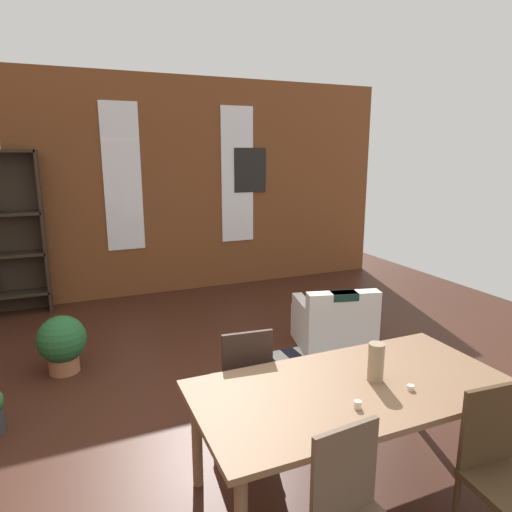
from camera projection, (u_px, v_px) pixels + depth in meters
The scene contains 15 objects.
ground_plane at pixel (205, 446), 3.50m from camera, with size 10.59×10.59×0.00m, color #3C1E14.
back_wall_brick at pixel (123, 189), 6.84m from camera, with size 8.81×0.12×3.35m, color brown.
window_pane_1 at pixel (122, 178), 6.74m from camera, with size 0.55×0.02×2.18m, color white.
window_pane_2 at pixel (237, 175), 7.43m from camera, with size 0.55×0.02×2.18m, color white.
dining_table at pixel (353, 395), 2.94m from camera, with size 2.07×1.02×0.74m.
vase_on_table at pixel (376, 362), 2.96m from camera, with size 0.11×0.11×0.26m, color #998466.
tealight_candle_0 at pixel (411, 388), 2.86m from camera, with size 0.04×0.04×0.03m, color silver.
tealight_candle_1 at pixel (358, 405), 2.66m from camera, with size 0.04×0.04×0.05m, color silver.
dining_chair_far_left at pixel (244, 381), 3.45m from camera, with size 0.44×0.44×0.95m.
dining_chair_near_right at pixel (501, 468), 2.49m from camera, with size 0.43×0.43×0.95m.
bookshelf_tall at pixel (2, 235), 6.12m from camera, with size 0.91×0.31×2.25m.
armchair_white at pixel (334, 324), 5.22m from camera, with size 0.97×0.97×0.75m.
potted_plant_corner at pixel (62, 342), 4.61m from camera, with size 0.48×0.48×0.60m.
striped_rug at pixel (335, 362), 4.88m from camera, with size 1.47×1.02×0.01m.
framed_picture at pixel (250, 170), 7.49m from camera, with size 0.56×0.03×0.72m, color black.
Camera 1 is at (-0.84, -3.00, 2.21)m, focal length 31.87 mm.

